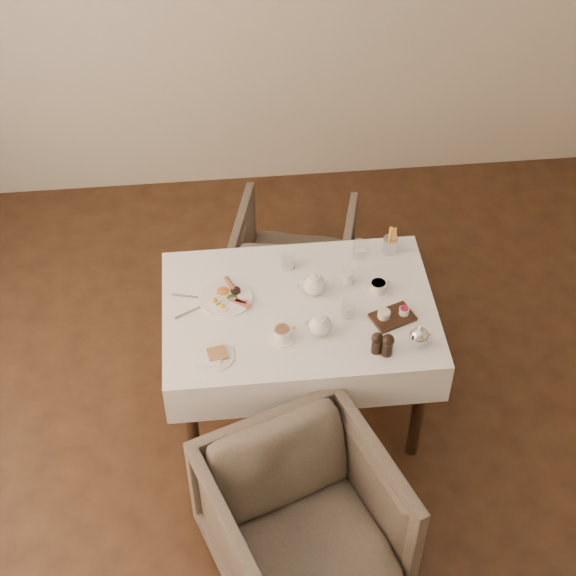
% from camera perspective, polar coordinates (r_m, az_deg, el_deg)
% --- Properties ---
extents(table, '(1.28, 0.88, 0.75)m').
position_cam_1_polar(table, '(4.22, 0.71, -2.33)').
color(table, black).
rests_on(table, ground).
extents(armchair_near, '(0.97, 0.98, 0.70)m').
position_cam_1_polar(armchair_near, '(3.92, 0.97, -14.85)').
color(armchair_near, '#4C4438').
rests_on(armchair_near, ground).
extents(armchair_far, '(0.79, 0.81, 0.61)m').
position_cam_1_polar(armchair_far, '(5.02, 0.39, 1.84)').
color(armchair_far, '#4C4438').
rests_on(armchair_far, ground).
extents(breakfast_plate, '(0.26, 0.26, 0.03)m').
position_cam_1_polar(breakfast_plate, '(4.18, -4.04, -0.57)').
color(breakfast_plate, white).
rests_on(breakfast_plate, table).
extents(side_plate, '(0.17, 0.17, 0.02)m').
position_cam_1_polar(side_plate, '(3.93, -4.81, -4.48)').
color(side_plate, white).
rests_on(side_plate, table).
extents(teapot_centre, '(0.16, 0.12, 0.12)m').
position_cam_1_polar(teapot_centre, '(4.16, 1.72, 0.30)').
color(teapot_centre, white).
rests_on(teapot_centre, table).
extents(teapot_front, '(0.17, 0.16, 0.12)m').
position_cam_1_polar(teapot_front, '(3.98, 2.10, -2.34)').
color(teapot_front, white).
rests_on(teapot_front, table).
extents(creamer, '(0.07, 0.07, 0.07)m').
position_cam_1_polar(creamer, '(4.23, 3.86, 0.75)').
color(creamer, white).
rests_on(creamer, table).
extents(teacup_near, '(0.12, 0.12, 0.06)m').
position_cam_1_polar(teacup_near, '(3.98, -0.37, -2.98)').
color(teacup_near, white).
rests_on(teacup_near, table).
extents(teacup_far, '(0.12, 0.12, 0.06)m').
position_cam_1_polar(teacup_far, '(4.21, 5.84, 0.03)').
color(teacup_far, white).
rests_on(teacup_far, table).
extents(glass_left, '(0.07, 0.07, 0.10)m').
position_cam_1_polar(glass_left, '(4.29, 0.02, 1.89)').
color(glass_left, silver).
rests_on(glass_left, table).
extents(glass_mid, '(0.07, 0.07, 0.09)m').
position_cam_1_polar(glass_mid, '(4.07, 3.93, -1.32)').
color(glass_mid, silver).
rests_on(glass_mid, table).
extents(glass_right, '(0.07, 0.07, 0.09)m').
position_cam_1_polar(glass_right, '(4.37, 4.66, 2.52)').
color(glass_right, silver).
rests_on(glass_right, table).
extents(condiment_board, '(0.23, 0.19, 0.05)m').
position_cam_1_polar(condiment_board, '(4.10, 6.76, -1.80)').
color(condiment_board, black).
rests_on(condiment_board, table).
extents(pepper_mill_left, '(0.06, 0.06, 0.11)m').
position_cam_1_polar(pepper_mill_left, '(3.92, 5.77, -3.54)').
color(pepper_mill_left, black).
rests_on(pepper_mill_left, table).
extents(pepper_mill_right, '(0.07, 0.07, 0.12)m').
position_cam_1_polar(pepper_mill_right, '(3.92, 6.46, -3.67)').
color(pepper_mill_right, black).
rests_on(pepper_mill_right, table).
extents(silver_pot, '(0.11, 0.09, 0.12)m').
position_cam_1_polar(silver_pot, '(3.97, 8.48, -3.04)').
color(silver_pot, white).
rests_on(silver_pot, table).
extents(fries_cup, '(0.07, 0.07, 0.16)m').
position_cam_1_polar(fries_cup, '(4.39, 6.65, 3.01)').
color(fries_cup, silver).
rests_on(fries_cup, table).
extents(cutlery_fork, '(0.17, 0.06, 0.00)m').
position_cam_1_polar(cutlery_fork, '(4.20, -6.38, -0.56)').
color(cutlery_fork, silver).
rests_on(cutlery_fork, table).
extents(cutlery_knife, '(0.17, 0.10, 0.00)m').
position_cam_1_polar(cutlery_knife, '(4.14, -6.18, -1.46)').
color(cutlery_knife, silver).
rests_on(cutlery_knife, table).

